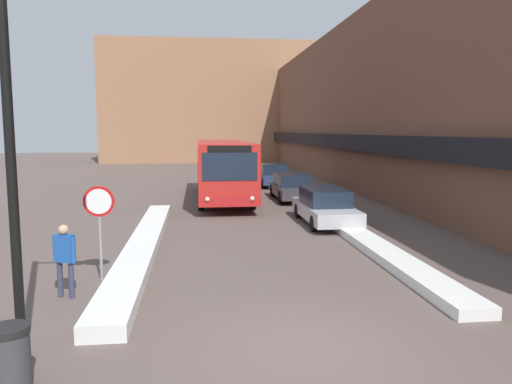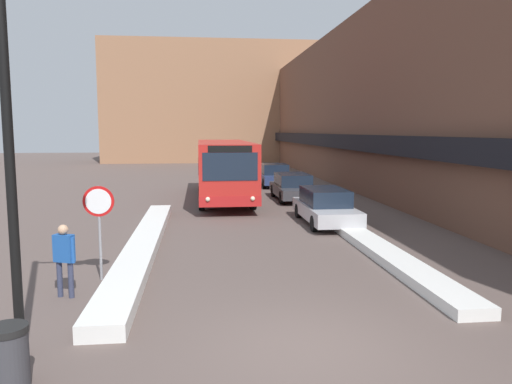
% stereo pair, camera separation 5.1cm
% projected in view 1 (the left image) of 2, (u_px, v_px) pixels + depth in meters
% --- Properties ---
extents(ground_plane, '(160.00, 160.00, 0.00)m').
position_uv_depth(ground_plane, '(309.00, 348.00, 8.62)').
color(ground_plane, brown).
extents(building_row_right, '(5.50, 60.00, 10.72)m').
position_uv_depth(building_row_right, '(378.00, 106.00, 32.78)').
color(building_row_right, brown).
rests_on(building_row_right, ground_plane).
extents(building_backdrop_far, '(26.00, 8.00, 14.11)m').
position_uv_depth(building_backdrop_far, '(212.00, 103.00, 60.69)').
color(building_backdrop_far, '#996B4C').
rests_on(building_backdrop_far, ground_plane).
extents(snow_bank_left, '(0.90, 14.30, 0.34)m').
position_uv_depth(snow_bank_left, '(144.00, 244.00, 15.78)').
color(snow_bank_left, silver).
rests_on(snow_bank_left, ground_plane).
extents(snow_bank_right, '(0.90, 13.28, 0.27)m').
position_uv_depth(snow_bank_right, '(367.00, 241.00, 16.31)').
color(snow_bank_right, silver).
rests_on(snow_bank_right, ground_plane).
extents(city_bus, '(2.71, 12.05, 3.14)m').
position_uv_depth(city_bus, '(223.00, 168.00, 27.05)').
color(city_bus, red).
rests_on(city_bus, ground_plane).
extents(parked_car_front, '(1.82, 4.84, 1.41)m').
position_uv_depth(parked_car_front, '(325.00, 206.00, 20.09)').
color(parked_car_front, '#B7B7BC').
rests_on(parked_car_front, ground_plane).
extents(parked_car_middle, '(1.94, 4.82, 1.42)m').
position_uv_depth(parked_car_middle, '(292.00, 187.00, 27.01)').
color(parked_car_middle, '#38383D').
rests_on(parked_car_middle, ground_plane).
extents(parked_car_back, '(1.93, 4.21, 1.50)m').
position_uv_depth(parked_car_back, '(273.00, 175.00, 33.66)').
color(parked_car_back, navy).
rests_on(parked_car_back, ground_plane).
extents(stop_sign, '(0.76, 0.08, 2.38)m').
position_uv_depth(stop_sign, '(99.00, 212.00, 12.31)').
color(stop_sign, gray).
rests_on(stop_sign, ground_plane).
extents(street_lamp, '(1.46, 0.36, 6.90)m').
position_uv_depth(street_lamp, '(25.00, 98.00, 7.81)').
color(street_lamp, black).
rests_on(street_lamp, ground_plane).
extents(pedestrian, '(0.51, 0.35, 1.66)m').
position_uv_depth(pedestrian, '(65.00, 254.00, 11.10)').
color(pedestrian, '#333851').
rests_on(pedestrian, ground_plane).
extents(trash_bin, '(0.59, 0.59, 0.95)m').
position_uv_depth(trash_bin, '(10.00, 358.00, 7.18)').
color(trash_bin, '#38383D').
rests_on(trash_bin, ground_plane).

